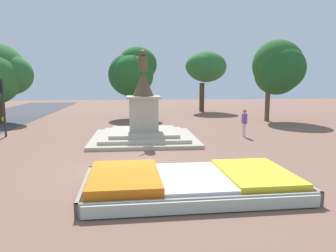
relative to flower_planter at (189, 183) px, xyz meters
The scene contains 8 objects.
ground_plane 2.88m from the flower_planter, 129.50° to the left, with size 83.94×83.94×0.00m, color brown.
flower_planter is the anchor object (origin of this frame).
statue_monument 8.78m from the flower_planter, 97.56° to the left, with size 5.73×5.73×4.93m.
traffic_light_far_corner 14.12m from the flower_planter, 131.94° to the left, with size 0.42×0.30×3.37m.
pedestrian_near_planter 10.15m from the flower_planter, 62.19° to the left, with size 0.22×0.57×1.63m.
park_tree_far_left 19.56m from the flower_planter, 95.20° to the left, with size 4.17×4.15×6.11m.
park_tree_behind_statue 18.94m from the flower_planter, 58.48° to the left, with size 4.09×4.31×6.43m.
park_tree_street_side 25.22m from the flower_planter, 76.96° to the left, with size 4.29×4.20×6.19m.
Camera 1 is at (0.23, -11.67, 3.38)m, focal length 35.00 mm.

